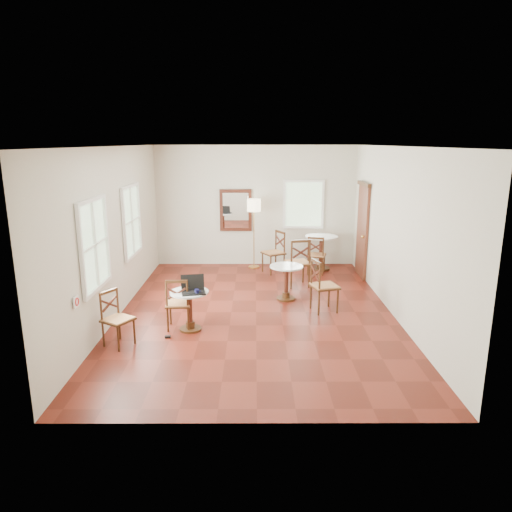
{
  "coord_description": "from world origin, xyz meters",
  "views": [
    {
      "loc": [
        -0.02,
        -8.11,
        3.08
      ],
      "look_at": [
        0.0,
        0.3,
        1.0
      ],
      "focal_mm": 32.6,
      "sensor_mm": 36.0,
      "label": 1
    }
  ],
  "objects_px": {
    "floor_lamp": "(254,210)",
    "cafe_table_back": "(321,249)",
    "chair_mid_b": "(323,286)",
    "laptop": "(193,288)",
    "chair_back_a": "(316,255)",
    "chair_mid_a": "(298,263)",
    "chair_near_b": "(117,319)",
    "cafe_table_mid": "(286,279)",
    "water_glass": "(188,289)",
    "chair_near_a": "(178,303)",
    "chair_back_b": "(274,252)",
    "mouse": "(193,289)",
    "navy_mug": "(197,292)",
    "cafe_table_near": "(190,306)",
    "power_adapter": "(168,337)"
  },
  "relations": [
    {
      "from": "floor_lamp",
      "to": "cafe_table_back",
      "type": "bearing_deg",
      "value": -5.91
    },
    {
      "from": "chair_mid_b",
      "to": "laptop",
      "type": "xyz_separation_m",
      "value": [
        -2.27,
        -0.93,
        0.25
      ]
    },
    {
      "from": "chair_back_a",
      "to": "chair_mid_a",
      "type": "bearing_deg",
      "value": 76.66
    },
    {
      "from": "chair_near_b",
      "to": "floor_lamp",
      "type": "bearing_deg",
      "value": 6.77
    },
    {
      "from": "laptop",
      "to": "cafe_table_mid",
      "type": "bearing_deg",
      "value": 32.38
    },
    {
      "from": "chair_mid_a",
      "to": "water_glass",
      "type": "distance_m",
      "value": 3.19
    },
    {
      "from": "chair_back_a",
      "to": "water_glass",
      "type": "bearing_deg",
      "value": 68.22
    },
    {
      "from": "chair_near_a",
      "to": "chair_near_b",
      "type": "bearing_deg",
      "value": 35.3
    },
    {
      "from": "chair_near_b",
      "to": "chair_back_b",
      "type": "bearing_deg",
      "value": -0.65
    },
    {
      "from": "chair_mid_a",
      "to": "mouse",
      "type": "relative_size",
      "value": 10.15
    },
    {
      "from": "cafe_table_back",
      "to": "chair_back_a",
      "type": "height_order",
      "value": "chair_back_a"
    },
    {
      "from": "chair_near_b",
      "to": "water_glass",
      "type": "distance_m",
      "value": 1.21
    },
    {
      "from": "chair_back_b",
      "to": "navy_mug",
      "type": "bearing_deg",
      "value": -50.81
    },
    {
      "from": "chair_mid_a",
      "to": "navy_mug",
      "type": "distance_m",
      "value": 3.19
    },
    {
      "from": "cafe_table_back",
      "to": "laptop",
      "type": "height_order",
      "value": "laptop"
    },
    {
      "from": "chair_back_a",
      "to": "navy_mug",
      "type": "distance_m",
      "value": 4.29
    },
    {
      "from": "mouse",
      "to": "floor_lamp",
      "type": "bearing_deg",
      "value": 68.52
    },
    {
      "from": "chair_mid_b",
      "to": "chair_back_b",
      "type": "xyz_separation_m",
      "value": [
        -0.79,
        2.65,
        0.01
      ]
    },
    {
      "from": "chair_back_b",
      "to": "chair_near_b",
      "type": "bearing_deg",
      "value": -62.08
    },
    {
      "from": "chair_near_a",
      "to": "laptop",
      "type": "relative_size",
      "value": 2.05
    },
    {
      "from": "chair_mid_b",
      "to": "chair_back_a",
      "type": "height_order",
      "value": "chair_mid_b"
    },
    {
      "from": "cafe_table_back",
      "to": "mouse",
      "type": "height_order",
      "value": "cafe_table_back"
    },
    {
      "from": "chair_back_a",
      "to": "chair_back_b",
      "type": "distance_m",
      "value": 1.0
    },
    {
      "from": "chair_near_b",
      "to": "cafe_table_back",
      "type": "bearing_deg",
      "value": -9.0
    },
    {
      "from": "mouse",
      "to": "water_glass",
      "type": "xyz_separation_m",
      "value": [
        -0.07,
        -0.09,
        0.03
      ]
    },
    {
      "from": "chair_near_a",
      "to": "mouse",
      "type": "distance_m",
      "value": 0.36
    },
    {
      "from": "cafe_table_near",
      "to": "chair_mid_a",
      "type": "bearing_deg",
      "value": 50.29
    },
    {
      "from": "cafe_table_back",
      "to": "cafe_table_near",
      "type": "bearing_deg",
      "value": -125.49
    },
    {
      "from": "cafe_table_back",
      "to": "floor_lamp",
      "type": "xyz_separation_m",
      "value": [
        -1.65,
        0.17,
        0.94
      ]
    },
    {
      "from": "chair_near_b",
      "to": "power_adapter",
      "type": "xyz_separation_m",
      "value": [
        0.72,
        0.25,
        -0.41
      ]
    },
    {
      "from": "chair_near_a",
      "to": "navy_mug",
      "type": "xyz_separation_m",
      "value": [
        0.34,
        -0.21,
        0.27
      ]
    },
    {
      "from": "chair_back_a",
      "to": "floor_lamp",
      "type": "bearing_deg",
      "value": -5.98
    },
    {
      "from": "cafe_table_back",
      "to": "power_adapter",
      "type": "height_order",
      "value": "cafe_table_back"
    },
    {
      "from": "chair_mid_b",
      "to": "floor_lamp",
      "type": "height_order",
      "value": "floor_lamp"
    },
    {
      "from": "chair_back_b",
      "to": "floor_lamp",
      "type": "bearing_deg",
      "value": -161.85
    },
    {
      "from": "mouse",
      "to": "chair_near_b",
      "type": "bearing_deg",
      "value": -156.12
    },
    {
      "from": "chair_mid_a",
      "to": "navy_mug",
      "type": "bearing_deg",
      "value": 41.31
    },
    {
      "from": "chair_near_a",
      "to": "navy_mug",
      "type": "relative_size",
      "value": 8.46
    },
    {
      "from": "chair_back_a",
      "to": "laptop",
      "type": "relative_size",
      "value": 2.12
    },
    {
      "from": "chair_back_b",
      "to": "navy_mug",
      "type": "relative_size",
      "value": 9.47
    },
    {
      "from": "chair_near_b",
      "to": "chair_back_a",
      "type": "relative_size",
      "value": 0.94
    },
    {
      "from": "cafe_table_back",
      "to": "chair_back_b",
      "type": "xyz_separation_m",
      "value": [
        -1.16,
        -0.27,
        -0.02
      ]
    },
    {
      "from": "chair_near_a",
      "to": "chair_mid_b",
      "type": "bearing_deg",
      "value": -164.47
    },
    {
      "from": "chair_back_a",
      "to": "laptop",
      "type": "xyz_separation_m",
      "value": [
        -2.47,
        -3.45,
        0.29
      ]
    },
    {
      "from": "cafe_table_near",
      "to": "chair_back_a",
      "type": "height_order",
      "value": "chair_back_a"
    },
    {
      "from": "cafe_table_mid",
      "to": "water_glass",
      "type": "relative_size",
      "value": 7.43
    },
    {
      "from": "cafe_table_back",
      "to": "chair_near_b",
      "type": "relative_size",
      "value": 0.96
    },
    {
      "from": "cafe_table_back",
      "to": "chair_mid_b",
      "type": "relative_size",
      "value": 0.85
    },
    {
      "from": "chair_back_b",
      "to": "water_glass",
      "type": "relative_size",
      "value": 10.66
    },
    {
      "from": "cafe_table_near",
      "to": "mouse",
      "type": "xyz_separation_m",
      "value": [
        0.06,
        0.07,
        0.28
      ]
    }
  ]
}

